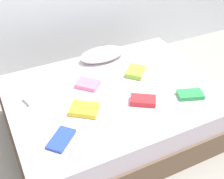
{
  "coord_description": "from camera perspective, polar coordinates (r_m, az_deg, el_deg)",
  "views": [
    {
      "loc": [
        -1.0,
        -1.99,
        2.19
      ],
      "look_at": [
        0.0,
        0.05,
        0.48
      ],
      "focal_mm": 47.66,
      "sensor_mm": 36.0,
      "label": 1
    }
  ],
  "objects": [
    {
      "name": "textbook_green",
      "position": [
        2.81,
        14.77,
        -0.95
      ],
      "size": [
        0.26,
        0.2,
        0.04
      ],
      "primitive_type": "cube",
      "rotation": [
        0.0,
        0.0,
        -0.35
      ],
      "color": "green",
      "rests_on": "bed"
    },
    {
      "name": "pillow",
      "position": [
        3.24,
        -1.88,
        6.76
      ],
      "size": [
        0.5,
        0.26,
        0.12
      ],
      "primitive_type": "ellipsoid",
      "color": "white",
      "rests_on": "bed"
    },
    {
      "name": "ground_plane",
      "position": [
        3.13,
        0.41,
        -7.55
      ],
      "size": [
        8.0,
        8.0,
        0.0
      ],
      "primitive_type": "plane",
      "color": "#9E998E"
    },
    {
      "name": "bed",
      "position": [
        2.96,
        0.43,
        -4.13
      ],
      "size": [
        2.0,
        1.5,
        0.5
      ],
      "color": "brown",
      "rests_on": "ground"
    },
    {
      "name": "textbook_blue",
      "position": [
        2.35,
        -9.74,
        -9.37
      ],
      "size": [
        0.27,
        0.27,
        0.03
      ],
      "primitive_type": "cube",
      "rotation": [
        0.0,
        0.0,
        0.75
      ],
      "color": "#2847B7",
      "rests_on": "bed"
    },
    {
      "name": "textbook_lime",
      "position": [
        3.03,
        4.54,
        3.42
      ],
      "size": [
        0.27,
        0.27,
        0.05
      ],
      "primitive_type": "cube",
      "rotation": [
        0.0,
        0.0,
        0.78
      ],
      "color": "#8CC638",
      "rests_on": "bed"
    },
    {
      "name": "textbook_pink",
      "position": [
        2.86,
        -4.7,
        1.02
      ],
      "size": [
        0.26,
        0.26,
        0.04
      ],
      "primitive_type": "cube",
      "rotation": [
        0.0,
        0.0,
        -0.8
      ],
      "color": "pink",
      "rests_on": "bed"
    },
    {
      "name": "textbook_red",
      "position": [
        2.66,
        5.97,
        -2.1
      ],
      "size": [
        0.26,
        0.24,
        0.05
      ],
      "primitive_type": "cube",
      "rotation": [
        0.0,
        0.0,
        -0.58
      ],
      "color": "red",
      "rests_on": "bed"
    },
    {
      "name": "textbook_white",
      "position": [
        2.78,
        -14.17,
        -1.37
      ],
      "size": [
        0.25,
        0.17,
        0.04
      ],
      "primitive_type": "cube",
      "rotation": [
        0.0,
        0.0,
        0.24
      ],
      "color": "white",
      "rests_on": "bed"
    },
    {
      "name": "textbook_yellow",
      "position": [
        2.56,
        -5.31,
        -3.82
      ],
      "size": [
        0.3,
        0.29,
        0.05
      ],
      "primitive_type": "cube",
      "rotation": [
        0.0,
        0.0,
        -0.64
      ],
      "color": "yellow",
      "rests_on": "bed"
    }
  ]
}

